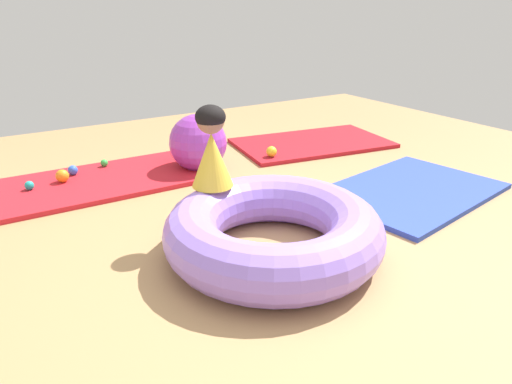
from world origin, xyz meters
TOP-DOWN VIEW (x-y plane):
  - ground_plane at (0.00, 0.00)m, footprint 8.00×8.00m
  - gym_mat_near_right at (1.40, 0.31)m, footprint 1.60×1.22m
  - gym_mat_near_left at (1.57, 1.83)m, footprint 1.76×1.19m
  - gym_mat_far_right at (-0.83, 1.88)m, footprint 1.87×0.94m
  - inflatable_cushion at (-0.12, 0.08)m, footprint 1.33×1.33m
  - child_in_yellow at (-0.28, 0.56)m, footprint 0.38×0.38m
  - play_ball_teal at (-1.26, 1.93)m, footprint 0.07×0.07m
  - play_ball_yellow at (0.89, 1.62)m, footprint 0.10×0.10m
  - play_ball_blue at (-0.88, 2.11)m, footprint 0.09×0.09m
  - play_ball_green at (-0.59, 2.19)m, footprint 0.07×0.07m
  - play_ball_orange at (-1.00, 1.97)m, footprint 0.11×0.11m
  - exercise_ball_large at (0.16, 1.74)m, footprint 0.53×0.53m

SIDE VIEW (x-z plane):
  - ground_plane at x=0.00m, z-range 0.00..0.00m
  - gym_mat_near_right at x=1.40m, z-range 0.00..0.04m
  - gym_mat_near_left at x=1.57m, z-range 0.00..0.04m
  - gym_mat_far_right at x=-0.83m, z-range 0.00..0.04m
  - play_ball_green at x=-0.59m, z-range 0.04..0.11m
  - play_ball_teal at x=-1.26m, z-range 0.04..0.11m
  - play_ball_blue at x=-0.88m, z-range 0.04..0.13m
  - play_ball_yellow at x=0.89m, z-range 0.04..0.14m
  - play_ball_orange at x=-1.00m, z-range 0.04..0.15m
  - inflatable_cushion at x=-0.12m, z-range 0.00..0.33m
  - exercise_ball_large at x=0.16m, z-range 0.00..0.53m
  - child_in_yellow at x=-0.28m, z-range 0.32..0.86m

